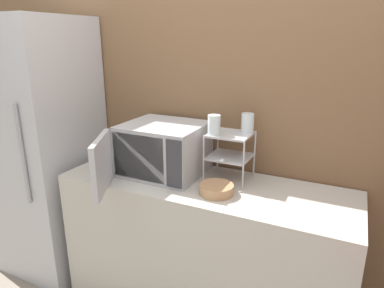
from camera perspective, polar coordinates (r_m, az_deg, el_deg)
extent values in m
cube|color=brown|center=(2.22, 5.62, 6.12)|extent=(8.00, 0.06, 2.60)
cube|color=#B7B2A8|center=(2.26, 1.89, -17.04)|extent=(1.74, 0.58, 0.90)
cube|color=#ADADB2|center=(2.15, -4.64, -0.76)|extent=(0.48, 0.43, 0.32)
cube|color=#B7B2A8|center=(2.01, -8.99, -2.23)|extent=(0.35, 0.01, 0.27)
cube|color=#333338|center=(1.89, -3.02, -3.39)|extent=(0.10, 0.01, 0.28)
cube|color=#ADADB2|center=(1.95, -14.79, -3.27)|extent=(0.20, 0.35, 0.31)
cylinder|color=#B2B2B7|center=(2.00, 1.94, -2.57)|extent=(0.01, 0.01, 0.29)
cylinder|color=#B2B2B7|center=(1.92, 8.55, -3.62)|extent=(0.01, 0.01, 0.29)
cylinder|color=#B2B2B7|center=(2.20, 4.30, -0.78)|extent=(0.01, 0.01, 0.29)
cylinder|color=#B2B2B7|center=(2.13, 10.37, -1.65)|extent=(0.01, 0.01, 0.29)
cube|color=#B2B2B7|center=(2.06, 6.28, -2.11)|extent=(0.24, 0.22, 0.01)
cube|color=#B2B2B7|center=(2.02, 6.41, 1.61)|extent=(0.24, 0.22, 0.01)
cylinder|color=silver|center=(1.97, 3.70, 3.21)|extent=(0.07, 0.07, 0.11)
cylinder|color=silver|center=(2.04, 9.24, 3.49)|extent=(0.07, 0.07, 0.11)
cylinder|color=#AD7F56|center=(1.91, 4.07, -8.14)|extent=(0.11, 0.11, 0.01)
cylinder|color=#AD7F56|center=(1.91, 4.08, -7.51)|extent=(0.19, 0.19, 0.05)
cube|color=#B7B7BC|center=(2.76, -23.45, -0.90)|extent=(0.69, 0.64, 1.87)
cylinder|color=#99999E|center=(2.38, -26.38, -1.69)|extent=(0.02, 0.02, 0.65)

